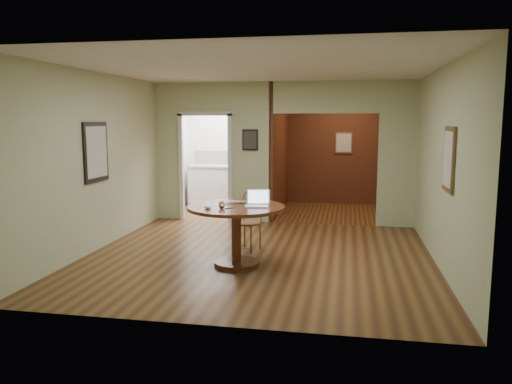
% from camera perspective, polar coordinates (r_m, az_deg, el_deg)
% --- Properties ---
extents(floor, '(5.00, 5.00, 0.00)m').
position_cam_1_polar(floor, '(7.33, 0.21, -7.42)').
color(floor, '#452313').
rests_on(floor, ground).
extents(room_shell, '(5.20, 7.50, 5.00)m').
position_cam_1_polar(room_shell, '(10.21, 0.72, 4.35)').
color(room_shell, silver).
rests_on(room_shell, ground).
extents(dining_table, '(1.32, 1.32, 0.83)m').
position_cam_1_polar(dining_table, '(6.79, -2.26, -3.38)').
color(dining_table, brown).
rests_on(dining_table, ground).
extents(chair, '(0.50, 0.50, 0.93)m').
position_cam_1_polar(chair, '(7.66, -0.73, -2.78)').
color(chair, '#A46D3A').
rests_on(chair, ground).
extents(open_laptop, '(0.35, 0.32, 0.22)m').
position_cam_1_polar(open_laptop, '(6.73, 0.16, -1.09)').
color(open_laptop, white).
rests_on(open_laptop, dining_table).
extents(closed_laptop, '(0.35, 0.24, 0.03)m').
position_cam_1_polar(closed_laptop, '(6.93, -2.21, -1.22)').
color(closed_laptop, '#AEAFB3').
rests_on(closed_laptop, dining_table).
extents(mouse, '(0.11, 0.08, 0.04)m').
position_cam_1_polar(mouse, '(6.53, -5.52, -1.77)').
color(mouse, white).
rests_on(mouse, dining_table).
extents(wine_glass, '(0.08, 0.08, 0.09)m').
position_cam_1_polar(wine_glass, '(6.57, -3.94, -1.46)').
color(wine_glass, white).
rests_on(wine_glass, dining_table).
extents(pen, '(0.12, 0.10, 0.01)m').
position_cam_1_polar(pen, '(6.56, -3.05, -1.85)').
color(pen, '#0B1551').
rests_on(pen, dining_table).
extents(kitchen_cabinet, '(2.06, 0.60, 0.94)m').
position_cam_1_polar(kitchen_cabinet, '(11.54, -2.67, 0.72)').
color(kitchen_cabinet, silver).
rests_on(kitchen_cabinet, ground).
extents(grocery_bag, '(0.38, 0.34, 0.34)m').
position_cam_1_polar(grocery_bag, '(11.37, -0.01, 3.84)').
color(grocery_bag, beige).
rests_on(grocery_bag, kitchen_cabinet).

